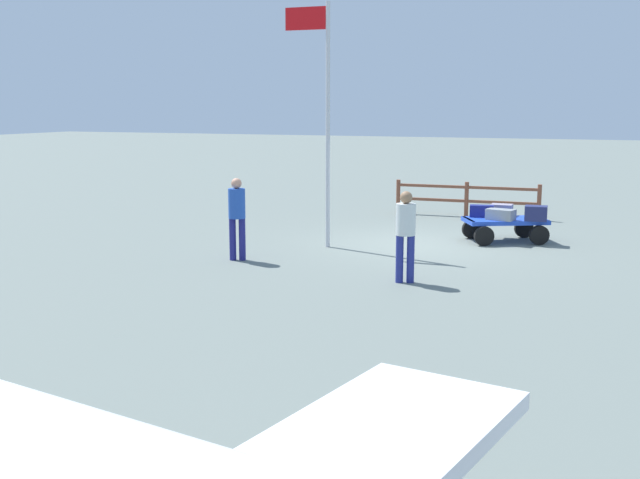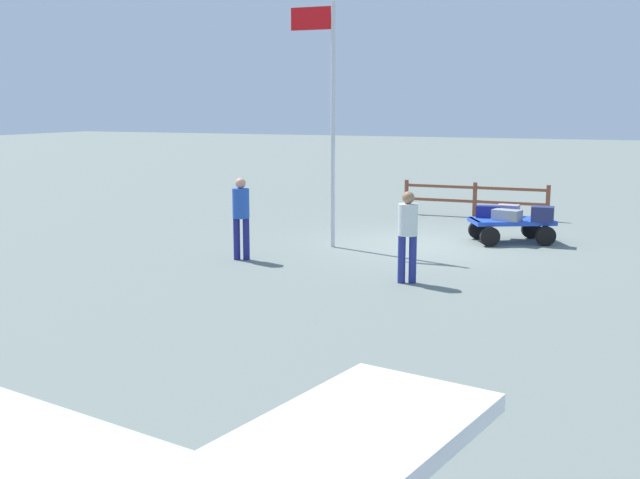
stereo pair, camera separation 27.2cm
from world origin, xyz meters
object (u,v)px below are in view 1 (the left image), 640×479
Objects in this scene: suitcase_dark at (482,211)px; worker_lead at (406,229)px; flagpole at (323,105)px; worker_trailing at (237,212)px; suitcase_maroon at (536,213)px; luggage_cart at (504,225)px; suitcase_tan at (501,215)px; suitcase_olive at (502,210)px.

worker_lead is at bearing 85.18° from suitcase_dark.
flagpole is at bearing 35.47° from suitcase_dark.
worker_trailing is (3.82, -0.70, 0.02)m from worker_lead.
suitcase_dark is at bearing -5.72° from suitcase_maroon.
suitcase_tan reaches higher than luggage_cart.
suitcase_maroon is 1.29m from suitcase_dark.
worker_lead reaches higher than suitcase_maroon.
suitcase_dark is (0.55, -0.05, 0.29)m from luggage_cart.
flagpole reaches higher than worker_lead.
worker_trailing is (5.54, 4.28, 0.29)m from suitcase_maroon.
suitcase_dark is 6.14m from worker_trailing.
luggage_cart is at bearing 174.53° from suitcase_dark.
suitcase_dark is 0.35× the size of worker_trailing.
worker_trailing is at bearing 46.04° from suitcase_dark.
suitcase_olive is 5.64m from worker_lead.
flagpole is at bearing 25.61° from suitcase_maroon.
suitcase_maroon is (-0.73, 0.08, 0.32)m from luggage_cart.
suitcase_olive is (0.88, -0.59, -0.04)m from suitcase_maroon.
worker_trailing is (4.80, 4.36, 0.60)m from luggage_cart.
luggage_cart is at bearing -99.64° from suitcase_tan.
suitcase_olive is 0.09× the size of flagpole.
worker_trailing is at bearing 46.29° from suitcase_olive.
worker_lead is 0.98× the size of worker_trailing.
luggage_cart is at bearing -149.30° from flagpole.
suitcase_olive is at bearing -131.16° from suitcase_dark.
worker_trailing is (4.26, 4.41, 0.32)m from suitcase_dark.
suitcase_dark is at bearing 48.84° from suitcase_olive.
flagpole is at bearing 37.26° from suitcase_olive.
luggage_cart is 0.38m from suitcase_tan.
suitcase_olive is at bearing -82.40° from suitcase_tan.
flagpole reaches higher than suitcase_maroon.
suitcase_tan is 4.90m from worker_lead.
flagpole reaches higher than suitcase_olive.
suitcase_tan is 1.37× the size of suitcase_olive.
suitcase_maroon is 1.04× the size of suitcase_olive.
suitcase_tan is 0.41× the size of worker_lead.
worker_lead reaches higher than suitcase_tan.
flagpole reaches higher than worker_trailing.
suitcase_dark is (1.28, -0.13, -0.03)m from suitcase_maroon.
worker_trailing is (4.66, 4.87, 0.32)m from suitcase_olive.
suitcase_dark is at bearing -133.96° from worker_trailing.
flagpole reaches higher than luggage_cart.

